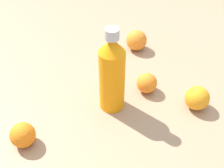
# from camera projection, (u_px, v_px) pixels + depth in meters

# --- Properties ---
(ground_plane) EXTENTS (2.40, 2.40, 0.00)m
(ground_plane) POSITION_uv_depth(u_px,v_px,m) (121.00, 93.00, 0.91)
(ground_plane) COLOR #9E7F60
(water_bottle) EXTENTS (0.07, 0.07, 0.25)m
(water_bottle) POSITION_uv_depth(u_px,v_px,m) (112.00, 74.00, 0.80)
(water_bottle) COLOR orange
(water_bottle) RESTS_ON ground_plane
(orange_0) EXTENTS (0.06, 0.06, 0.06)m
(orange_0) POSITION_uv_depth(u_px,v_px,m) (147.00, 83.00, 0.90)
(orange_0) COLOR orange
(orange_0) RESTS_ON ground_plane
(orange_1) EXTENTS (0.07, 0.07, 0.07)m
(orange_1) POSITION_uv_depth(u_px,v_px,m) (136.00, 40.00, 1.07)
(orange_1) COLOR orange
(orange_1) RESTS_ON ground_plane
(orange_2) EXTENTS (0.07, 0.07, 0.07)m
(orange_2) POSITION_uv_depth(u_px,v_px,m) (197.00, 98.00, 0.85)
(orange_2) COLOR orange
(orange_2) RESTS_ON ground_plane
(orange_4) EXTENTS (0.06, 0.06, 0.06)m
(orange_4) POSITION_uv_depth(u_px,v_px,m) (23.00, 135.00, 0.75)
(orange_4) COLOR orange
(orange_4) RESTS_ON ground_plane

